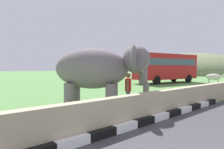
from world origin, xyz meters
TOP-DOWN VIEW (x-y plane):
  - striped_curb at (-0.35, 4.05)m, footprint 16.20×0.20m
  - barrier_parapet at (2.00, 4.35)m, footprint 28.00×0.36m
  - elephant at (2.07, 6.52)m, footprint 3.79×3.87m
  - person_handler at (3.34, 6.10)m, footprint 0.58×0.46m
  - bus_red at (18.12, 13.49)m, footprint 9.04×3.90m
  - cow_near at (19.04, 8.23)m, footprint 0.97×1.93m
  - hill_east at (55.00, 27.26)m, footprint 38.56×30.85m

SIDE VIEW (x-z plane):
  - hill_east at x=55.00m, z-range -6.08..6.08m
  - striped_curb at x=-0.35m, z-range 0.00..0.24m
  - barrier_parapet at x=2.00m, z-range 0.00..1.00m
  - cow_near at x=19.04m, z-range 0.26..1.48m
  - person_handler at x=3.34m, z-range 0.10..1.75m
  - elephant at x=2.07m, z-range 0.41..3.22m
  - bus_red at x=18.12m, z-range 0.33..3.83m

